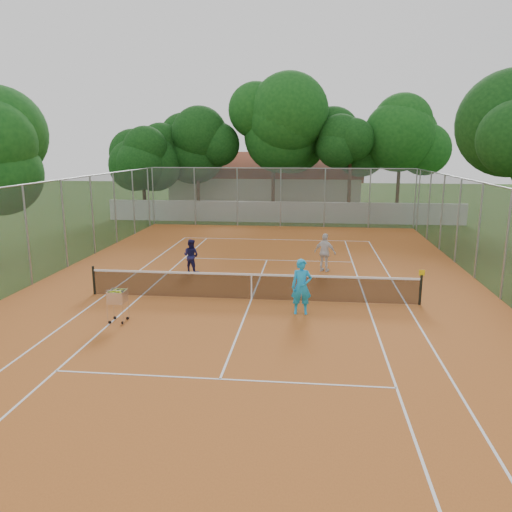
# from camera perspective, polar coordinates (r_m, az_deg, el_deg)

# --- Properties ---
(ground) EXTENTS (120.00, 120.00, 0.00)m
(ground) POSITION_cam_1_polar(r_m,az_deg,el_deg) (18.17, -0.52, -5.02)
(ground) COLOR #1F3D10
(ground) RESTS_ON ground
(court_pad) EXTENTS (18.00, 34.00, 0.02)m
(court_pad) POSITION_cam_1_polar(r_m,az_deg,el_deg) (18.17, -0.52, -4.99)
(court_pad) COLOR #AF5B22
(court_pad) RESTS_ON ground
(court_lines) EXTENTS (10.98, 23.78, 0.01)m
(court_lines) POSITION_cam_1_polar(r_m,az_deg,el_deg) (18.17, -0.52, -4.95)
(court_lines) COLOR white
(court_lines) RESTS_ON court_pad
(tennis_net) EXTENTS (11.88, 0.10, 0.98)m
(tennis_net) POSITION_cam_1_polar(r_m,az_deg,el_deg) (18.03, -0.52, -3.48)
(tennis_net) COLOR black
(tennis_net) RESTS_ON court_pad
(perimeter_fence) EXTENTS (18.00, 34.00, 4.00)m
(perimeter_fence) POSITION_cam_1_polar(r_m,az_deg,el_deg) (17.68, -0.53, 1.17)
(perimeter_fence) COLOR slate
(perimeter_fence) RESTS_ON ground
(boundary_wall) EXTENTS (26.00, 0.30, 1.50)m
(boundary_wall) POSITION_cam_1_polar(r_m,az_deg,el_deg) (36.57, 2.99, 5.04)
(boundary_wall) COLOR silver
(boundary_wall) RESTS_ON ground
(clubhouse) EXTENTS (16.40, 9.00, 4.40)m
(clubhouse) POSITION_cam_1_polar(r_m,az_deg,el_deg) (46.50, 1.24, 8.43)
(clubhouse) COLOR beige
(clubhouse) RESTS_ON ground
(tropical_trees) EXTENTS (29.00, 19.00, 10.00)m
(tropical_trees) POSITION_cam_1_polar(r_m,az_deg,el_deg) (39.27, 3.32, 11.77)
(tropical_trees) COLOR black
(tropical_trees) RESTS_ON ground
(player_near) EXTENTS (0.70, 0.48, 1.84)m
(player_near) POSITION_cam_1_polar(r_m,az_deg,el_deg) (16.46, 5.23, -3.52)
(player_near) COLOR #1AA0E3
(player_near) RESTS_ON court_pad
(player_far_left) EXTENTS (0.86, 0.76, 1.48)m
(player_far_left) POSITION_cam_1_polar(r_m,az_deg,el_deg) (22.02, -7.43, 0.03)
(player_far_left) COLOR #19194B
(player_far_left) RESTS_ON court_pad
(player_far_right) EXTENTS (1.08, 0.79, 1.70)m
(player_far_right) POSITION_cam_1_polar(r_m,az_deg,el_deg) (22.15, 7.89, 0.39)
(player_far_right) COLOR silver
(player_far_right) RESTS_ON court_pad
(ball_hopper) EXTENTS (0.59, 0.59, 1.13)m
(ball_hopper) POSITION_cam_1_polar(r_m,az_deg,el_deg) (16.30, -15.51, -5.41)
(ball_hopper) COLOR silver
(ball_hopper) RESTS_ON court_pad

